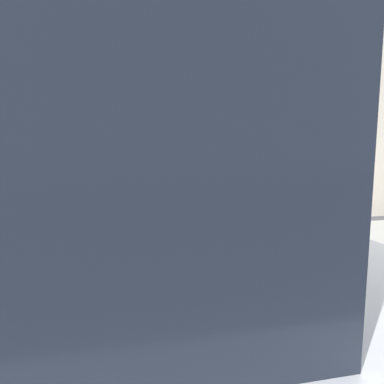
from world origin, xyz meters
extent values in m
cube|color=#ADAAA3|center=(0.00, 2.20, 0.06)|extent=(24.00, 2.80, 0.12)
cube|color=beige|center=(0.00, 4.65, 2.83)|extent=(24.00, 0.30, 5.66)
cylinder|color=gray|center=(0.14, 1.34, 0.59)|extent=(0.08, 0.08, 0.94)
cube|color=black|center=(0.14, 1.34, 1.24)|extent=(0.17, 0.12, 0.35)
cube|color=gray|center=(0.14, 1.28, 1.27)|extent=(0.09, 0.01, 0.12)
cylinder|color=black|center=(0.14, 1.34, 1.47)|extent=(0.21, 0.09, 0.21)
cylinder|color=black|center=(-0.54, 0.55, 0.32)|extent=(0.65, 0.24, 0.65)
camera|label=1|loc=(-0.53, -1.55, 1.42)|focal=28.00mm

